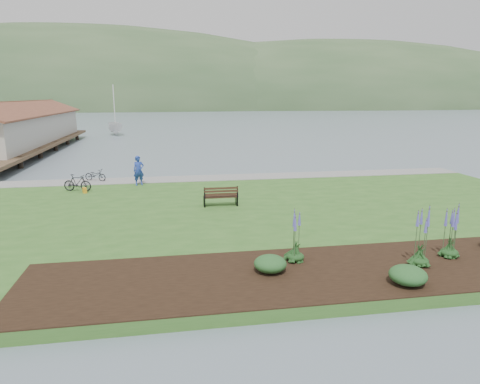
# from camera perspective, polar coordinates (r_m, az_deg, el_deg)

# --- Properties ---
(ground) EXTENTS (600.00, 600.00, 0.00)m
(ground) POSITION_cam_1_polar(r_m,az_deg,el_deg) (23.41, 1.09, -2.16)
(ground) COLOR slate
(ground) RESTS_ON ground
(lawn) EXTENTS (34.00, 20.00, 0.40)m
(lawn) POSITION_cam_1_polar(r_m,az_deg,el_deg) (21.46, 2.09, -3.01)
(lawn) COLOR #305F21
(lawn) RESTS_ON ground
(shoreline_path) EXTENTS (34.00, 2.20, 0.03)m
(shoreline_path) POSITION_cam_1_polar(r_m,az_deg,el_deg) (29.95, -1.37, 1.97)
(shoreline_path) COLOR gray
(shoreline_path) RESTS_ON lawn
(garden_bed) EXTENTS (24.00, 4.40, 0.04)m
(garden_bed) POSITION_cam_1_polar(r_m,az_deg,el_deg) (15.43, 19.38, -9.35)
(garden_bed) COLOR black
(garden_bed) RESTS_ON lawn
(far_hillside) EXTENTS (580.00, 80.00, 38.00)m
(far_hillside) POSITION_cam_1_polar(r_m,az_deg,el_deg) (193.83, -2.55, 11.02)
(far_hillside) COLOR #35522E
(far_hillside) RESTS_ON ground
(pier_pavilion) EXTENTS (8.00, 36.00, 5.40)m
(pier_pavilion) POSITION_cam_1_polar(r_m,az_deg,el_deg) (52.28, -27.48, 7.66)
(pier_pavilion) COLOR #4C3826
(pier_pavilion) RESTS_ON ground
(park_bench) EXTENTS (1.77, 0.73, 1.09)m
(park_bench) POSITION_cam_1_polar(r_m,az_deg,el_deg) (22.15, -2.59, -0.53)
(park_bench) COLOR black
(park_bench) RESTS_ON lawn
(person) EXTENTS (0.94, 0.78, 2.21)m
(person) POSITION_cam_1_polar(r_m,az_deg,el_deg) (28.00, -13.37, 3.13)
(person) COLOR #223B9F
(person) RESTS_ON lawn
(bicycle_a) EXTENTS (1.15, 1.63, 0.81)m
(bicycle_a) POSITION_cam_1_polar(r_m,az_deg,el_deg) (30.26, -18.73, 2.15)
(bicycle_a) COLOR black
(bicycle_a) RESTS_ON lawn
(bicycle_b) EXTENTS (0.95, 1.77, 1.02)m
(bicycle_b) POSITION_cam_1_polar(r_m,az_deg,el_deg) (27.38, -20.87, 1.15)
(bicycle_b) COLOR black
(bicycle_b) RESTS_ON lawn
(sailboat) EXTENTS (10.82, 10.95, 24.13)m
(sailboat) POSITION_cam_1_polar(r_m,az_deg,el_deg) (69.35, -16.20, 7.32)
(sailboat) COLOR silver
(sailboat) RESTS_ON ground
(pannier) EXTENTS (0.29, 0.36, 0.33)m
(pannier) POSITION_cam_1_polar(r_m,az_deg,el_deg) (26.78, -20.01, 0.21)
(pannier) COLOR orange
(pannier) RESTS_ON lawn
(echium_0) EXTENTS (0.62, 0.62, 2.25)m
(echium_0) POSITION_cam_1_polar(r_m,az_deg,el_deg) (15.55, 23.02, -5.79)
(echium_0) COLOR #153A15
(echium_0) RESTS_ON garden_bed
(echium_1) EXTENTS (0.62, 0.62, 2.11)m
(echium_1) POSITION_cam_1_polar(r_m,az_deg,el_deg) (16.80, 26.36, -4.83)
(echium_1) COLOR #153A15
(echium_1) RESTS_ON garden_bed
(echium_4) EXTENTS (0.62, 0.62, 2.19)m
(echium_4) POSITION_cam_1_polar(r_m,az_deg,el_deg) (14.85, 7.45, -6.08)
(echium_4) COLOR #153A15
(echium_4) RESTS_ON garden_bed
(shrub_0) EXTENTS (1.07, 1.07, 0.53)m
(shrub_0) POSITION_cam_1_polar(r_m,az_deg,el_deg) (14.09, 4.05, -9.51)
(shrub_0) COLOR #1E4C21
(shrub_0) RESTS_ON garden_bed
(shrub_1) EXTENTS (1.13, 1.13, 0.57)m
(shrub_1) POSITION_cam_1_polar(r_m,az_deg,el_deg) (14.13, 21.49, -10.28)
(shrub_1) COLOR #1E4C21
(shrub_1) RESTS_ON garden_bed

